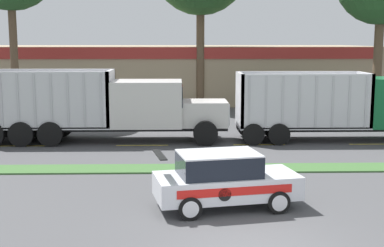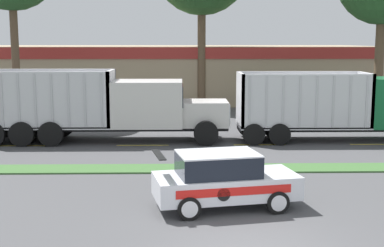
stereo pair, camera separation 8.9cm
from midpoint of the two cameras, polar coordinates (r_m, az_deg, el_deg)
The scene contains 9 objects.
grass_verge at distance 20.09m, azimuth 3.36°, elevation -4.80°, with size 120.00×1.33×0.06m, color #3D6633.
centre_line_3 at distance 25.60m, azimuth -17.34°, elevation -2.27°, with size 2.40×0.14×0.01m, color yellow.
centre_line_4 at distance 24.65m, azimuth -5.18°, elevation -2.32°, with size 2.40×0.14×0.01m, color yellow.
centre_line_5 at distance 24.87m, azimuth 7.34°, elevation -2.26°, with size 2.40×0.14×0.01m, color yellow.
centre_line_6 at distance 26.22m, azimuth 19.10°, elevation -2.10°, with size 2.40×0.14×0.01m, color yellow.
dump_truck_lead at distance 27.03m, azimuth 18.73°, elevation 1.58°, with size 11.11×2.59×3.26m.
dump_truck_mid at distance 25.58m, azimuth -7.13°, elevation 1.60°, with size 11.42×2.79×3.39m.
rally_car at distance 15.37m, azimuth 3.53°, elevation -5.98°, with size 4.32×2.49×1.66m.
store_building_backdrop at distance 44.05m, azimuth -2.64°, elevation 5.47°, with size 32.71×12.10×4.32m.
Camera 2 is at (-1.54, -11.73, 4.78)m, focal length 50.00 mm.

